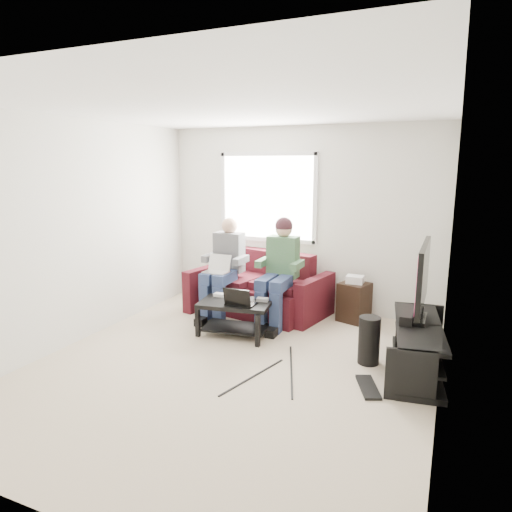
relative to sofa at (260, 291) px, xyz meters
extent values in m
plane|color=beige|center=(0.43, -1.79, -0.32)|extent=(4.50, 4.50, 0.00)
plane|color=white|center=(0.43, -1.79, 2.28)|extent=(4.50, 4.50, 0.00)
plane|color=silver|center=(0.43, 0.46, 0.98)|extent=(4.50, 0.00, 4.50)
plane|color=silver|center=(0.43, -4.04, 0.98)|extent=(4.50, 0.00, 4.50)
plane|color=silver|center=(-1.57, -1.79, 0.98)|extent=(0.00, 4.50, 4.50)
plane|color=silver|center=(2.43, -1.79, 0.98)|extent=(0.00, 4.50, 4.50)
cube|color=white|center=(-0.07, 0.45, 1.28)|extent=(1.40, 0.01, 1.20)
cube|color=silver|center=(-0.07, 0.44, 1.28)|extent=(1.48, 0.04, 1.28)
cube|color=#401017|center=(0.00, -0.05, -0.11)|extent=(1.63, 1.09, 0.42)
cube|color=#401017|center=(0.00, 0.30, 0.32)|extent=(1.51, 0.51, 0.43)
cube|color=#401017|center=(-0.82, -0.05, -0.02)|extent=(0.33, 0.91, 0.60)
cube|color=#401017|center=(0.82, -0.05, -0.02)|extent=(0.33, 0.91, 0.60)
cube|color=#401017|center=(-0.37, -0.07, 0.15)|extent=(0.83, 0.81, 0.10)
cube|color=#401017|center=(0.37, -0.07, 0.15)|extent=(0.83, 0.81, 0.10)
cube|color=navy|center=(-0.50, -0.48, 0.27)|extent=(0.16, 0.45, 0.14)
cube|color=navy|center=(-0.30, -0.48, 0.27)|extent=(0.16, 0.45, 0.14)
cube|color=navy|center=(-0.50, -0.67, -0.06)|extent=(0.13, 0.13, 0.52)
cube|color=navy|center=(-0.30, -0.67, -0.06)|extent=(0.13, 0.13, 0.52)
cube|color=slate|center=(-0.40, -0.16, 0.55)|extent=(0.40, 0.22, 0.55)
sphere|color=tan|center=(-0.40, -0.14, 0.92)|extent=(0.22, 0.22, 0.22)
cube|color=navy|center=(0.30, -0.48, 0.27)|extent=(0.16, 0.45, 0.14)
cube|color=navy|center=(0.50, -0.48, 0.27)|extent=(0.16, 0.45, 0.14)
cube|color=navy|center=(0.30, -0.67, -0.06)|extent=(0.13, 0.13, 0.52)
cube|color=navy|center=(0.50, -0.67, -0.06)|extent=(0.13, 0.13, 0.52)
cube|color=#525454|center=(0.40, -0.16, 0.55)|extent=(0.40, 0.22, 0.55)
sphere|color=tan|center=(0.40, -0.14, 0.92)|extent=(0.22, 0.22, 0.22)
sphere|color=#31181E|center=(0.40, -0.14, 0.96)|extent=(0.23, 0.23, 0.23)
cube|color=black|center=(0.07, -0.93, 0.09)|extent=(0.93, 0.65, 0.05)
cube|color=black|center=(0.07, -0.93, -0.22)|extent=(0.84, 0.55, 0.02)
cube|color=black|center=(-0.33, -1.16, -0.13)|extent=(0.05, 0.05, 0.38)
cube|color=black|center=(0.47, -1.16, -0.13)|extent=(0.05, 0.05, 0.38)
cube|color=black|center=(-0.33, -0.70, -0.13)|extent=(0.05, 0.05, 0.38)
cube|color=black|center=(0.47, -0.70, -0.13)|extent=(0.05, 0.05, 0.38)
cube|color=silver|center=(-0.21, -0.81, 0.13)|extent=(0.14, 0.09, 0.04)
cube|color=black|center=(-0.03, -0.75, 0.13)|extent=(0.16, 0.12, 0.04)
cube|color=gray|center=(0.37, -0.78, 0.13)|extent=(0.15, 0.11, 0.04)
cube|color=black|center=(2.20, -1.05, 0.15)|extent=(0.64, 1.51, 0.04)
cube|color=black|center=(2.20, -1.05, -0.07)|extent=(0.59, 1.45, 0.03)
cube|color=black|center=(2.20, -1.05, -0.29)|extent=(0.64, 1.51, 0.06)
cube|color=black|center=(2.20, -1.76, -0.07)|extent=(0.44, 0.10, 0.49)
cube|color=black|center=(2.20, -0.33, -0.07)|extent=(0.44, 0.10, 0.49)
cube|color=black|center=(2.20, -0.95, 0.19)|extent=(0.12, 0.40, 0.04)
cube|color=black|center=(2.20, -0.95, 0.27)|extent=(0.06, 0.06, 0.12)
cube|color=black|center=(2.20, -0.95, 0.66)|extent=(0.05, 1.10, 0.65)
cube|color=#CE305E|center=(2.17, -0.95, 0.66)|extent=(0.01, 1.01, 0.58)
cube|color=black|center=(2.08, -0.95, 0.22)|extent=(0.12, 0.50, 0.10)
cylinder|color=#A77E47|center=(2.15, -0.42, 0.23)|extent=(0.08, 0.08, 0.12)
cube|color=silver|center=(2.20, -1.45, -0.03)|extent=(0.30, 0.22, 0.06)
cube|color=gray|center=(2.20, -0.75, -0.02)|extent=(0.34, 0.26, 0.08)
cube|color=black|center=(2.20, -1.10, -0.02)|extent=(0.38, 0.30, 0.07)
cylinder|color=black|center=(1.72, -1.10, -0.06)|extent=(0.22, 0.22, 0.51)
cube|color=black|center=(1.82, -1.66, -0.30)|extent=(0.32, 0.49, 0.03)
cube|color=black|center=(1.30, 0.17, -0.05)|extent=(0.35, 0.35, 0.52)
cube|color=silver|center=(1.30, 0.17, 0.26)|extent=(0.22, 0.18, 0.10)
camera|label=1|loc=(2.43, -5.73, 1.77)|focal=32.00mm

